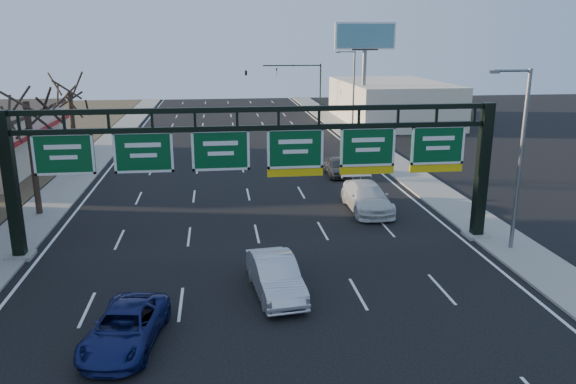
{
  "coord_description": "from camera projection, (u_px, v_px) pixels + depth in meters",
  "views": [
    {
      "loc": [
        -1.99,
        -19.0,
        10.42
      ],
      "look_at": [
        1.32,
        6.82,
        3.2
      ],
      "focal_mm": 35.0,
      "sensor_mm": 36.0,
      "label": 1
    }
  ],
  "objects": [
    {
      "name": "ground",
      "position": [
        276.0,
        322.0,
        21.19
      ],
      "size": [
        160.0,
        160.0,
        0.0
      ],
      "primitive_type": "plane",
      "color": "black",
      "rests_on": "ground"
    },
    {
      "name": "sidewalk_left",
      "position": [
        61.0,
        192.0,
        38.72
      ],
      "size": [
        3.0,
        120.0,
        0.12
      ],
      "primitive_type": "cube",
      "color": "gray",
      "rests_on": "ground"
    },
    {
      "name": "sidewalk_right",
      "position": [
        418.0,
        180.0,
        41.85
      ],
      "size": [
        3.0,
        120.0,
        0.12
      ],
      "primitive_type": "cube",
      "color": "gray",
      "rests_on": "ground"
    },
    {
      "name": "lane_markings",
      "position": [
        247.0,
        187.0,
        40.3
      ],
      "size": [
        21.6,
        120.0,
        0.01
      ],
      "primitive_type": "cube",
      "color": "white",
      "rests_on": "ground"
    },
    {
      "name": "sign_gantry",
      "position": [
        262.0,
        158.0,
        27.61
      ],
      "size": [
        24.6,
        1.2,
        7.2
      ],
      "color": "black",
      "rests_on": "ground"
    },
    {
      "name": "building_right_distant",
      "position": [
        391.0,
        102.0,
        70.75
      ],
      "size": [
        12.0,
        20.0,
        5.0
      ],
      "primitive_type": "cube",
      "color": "beige",
      "rests_on": "ground"
    },
    {
      "name": "tree_mid",
      "position": [
        24.0,
        83.0,
        31.86
      ],
      "size": [
        3.6,
        3.6,
        9.24
      ],
      "color": "black",
      "rests_on": "sidewalk_left"
    },
    {
      "name": "tree_far",
      "position": [
        68.0,
        78.0,
        41.51
      ],
      "size": [
        3.6,
        3.6,
        8.86
      ],
      "color": "black",
      "rests_on": "sidewalk_left"
    },
    {
      "name": "streetlight_near",
      "position": [
        519.0,
        151.0,
        27.09
      ],
      "size": [
        2.15,
        0.22,
        9.0
      ],
      "color": "slate",
      "rests_on": "sidewalk_right"
    },
    {
      "name": "streetlight_far",
      "position": [
        352.0,
        89.0,
        59.58
      ],
      "size": [
        2.15,
        0.22,
        9.0
      ],
      "color": "slate",
      "rests_on": "sidewalk_right"
    },
    {
      "name": "billboard_right",
      "position": [
        365.0,
        49.0,
        63.59
      ],
      "size": [
        7.0,
        0.5,
        12.0
      ],
      "color": "slate",
      "rests_on": "ground"
    },
    {
      "name": "traffic_signal_mast",
      "position": [
        274.0,
        76.0,
        72.98
      ],
      "size": [
        10.16,
        0.54,
        7.0
      ],
      "color": "black",
      "rests_on": "ground"
    },
    {
      "name": "car_blue_suv",
      "position": [
        125.0,
        328.0,
        19.47
      ],
      "size": [
        2.98,
        5.11,
        1.34
      ],
      "primitive_type": "imported",
      "rotation": [
        0.0,
        0.0,
        -0.17
      ],
      "color": "navy",
      "rests_on": "ground"
    },
    {
      "name": "car_silver_sedan",
      "position": [
        275.0,
        276.0,
        23.35
      ],
      "size": [
        2.27,
        5.05,
        1.61
      ],
      "primitive_type": "imported",
      "rotation": [
        0.0,
        0.0,
        0.12
      ],
      "color": "silver",
      "rests_on": "ground"
    },
    {
      "name": "car_white_wagon",
      "position": [
        367.0,
        197.0,
        34.66
      ],
      "size": [
        2.38,
        5.79,
        1.68
      ],
      "primitive_type": "imported",
      "rotation": [
        0.0,
        0.0,
        0.01
      ],
      "color": "silver",
      "rests_on": "ground"
    },
    {
      "name": "car_grey_far",
      "position": [
        337.0,
        167.0,
        43.44
      ],
      "size": [
        1.69,
        4.13,
        1.4
      ],
      "primitive_type": "imported",
      "rotation": [
        0.0,
        0.0,
        -0.01
      ],
      "color": "#383A3C",
      "rests_on": "ground"
    },
    {
      "name": "car_silver_distant",
      "position": [
        210.0,
        147.0,
        51.34
      ],
      "size": [
        1.77,
        4.18,
        1.34
      ],
      "primitive_type": "imported",
      "rotation": [
        0.0,
        0.0,
        -0.09
      ],
      "color": "#ACACB1",
      "rests_on": "ground"
    }
  ]
}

